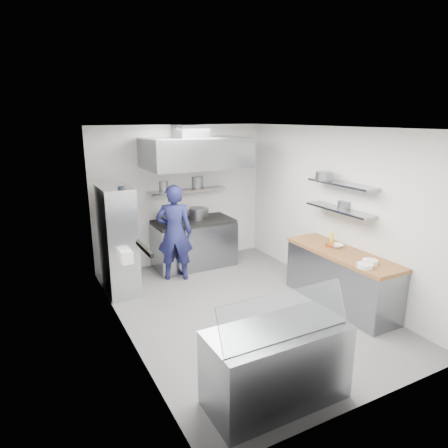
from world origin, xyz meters
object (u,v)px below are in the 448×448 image
wire_rack (118,240)px  display_case (276,365)px  chef (175,233)px  gas_range (194,244)px

wire_rack → display_case: wire_rack is taller
chef → display_case: chef is taller
chef → wire_rack: 1.06m
gas_range → wire_rack: (-1.63, -0.54, 0.48)m
gas_range → chef: size_ratio=0.89×
gas_range → chef: 0.86m
wire_rack → display_case: (0.79, -3.56, -0.50)m
gas_range → wire_rack: 1.78m
wire_rack → display_case: 3.68m
chef → wire_rack: wire_rack is taller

